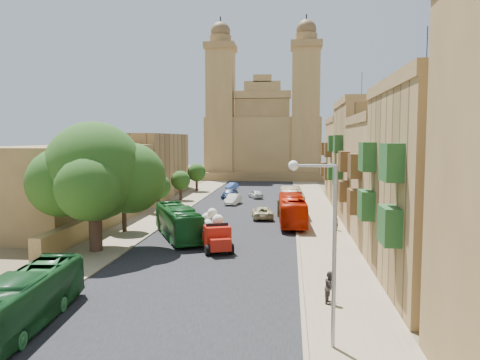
% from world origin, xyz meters
% --- Properties ---
extents(ground, '(260.00, 260.00, 0.00)m').
position_xyz_m(ground, '(0.00, 0.00, 0.00)').
color(ground, brown).
extents(road_surface, '(14.00, 140.00, 0.01)m').
position_xyz_m(road_surface, '(0.00, 30.00, 0.01)').
color(road_surface, black).
rests_on(road_surface, ground).
extents(sidewalk_east, '(5.00, 140.00, 0.01)m').
position_xyz_m(sidewalk_east, '(9.50, 30.00, 0.01)').
color(sidewalk_east, '#817054').
rests_on(sidewalk_east, ground).
extents(sidewalk_west, '(5.00, 140.00, 0.01)m').
position_xyz_m(sidewalk_west, '(-9.50, 30.00, 0.01)').
color(sidewalk_west, '#817054').
rests_on(sidewalk_west, ground).
extents(kerb_east, '(0.25, 140.00, 0.12)m').
position_xyz_m(kerb_east, '(7.00, 30.00, 0.06)').
color(kerb_east, '#817054').
rests_on(kerb_east, ground).
extents(kerb_west, '(0.25, 140.00, 0.12)m').
position_xyz_m(kerb_west, '(-7.00, 30.00, 0.06)').
color(kerb_west, '#817054').
rests_on(kerb_west, ground).
extents(townhouse_a, '(9.00, 14.00, 16.40)m').
position_xyz_m(townhouse_a, '(15.95, -3.00, 6.41)').
color(townhouse_a, olive).
rests_on(townhouse_a, ground).
extents(townhouse_b, '(9.00, 14.00, 14.90)m').
position_xyz_m(townhouse_b, '(15.95, 11.00, 5.66)').
color(townhouse_b, olive).
rests_on(townhouse_b, ground).
extents(townhouse_c, '(9.00, 14.00, 17.40)m').
position_xyz_m(townhouse_c, '(15.95, 25.00, 6.91)').
color(townhouse_c, olive).
rests_on(townhouse_c, ground).
extents(townhouse_d, '(9.00, 14.00, 15.90)m').
position_xyz_m(townhouse_d, '(15.95, 39.00, 6.16)').
color(townhouse_d, olive).
rests_on(townhouse_d, ground).
extents(west_wall, '(1.00, 40.00, 1.80)m').
position_xyz_m(west_wall, '(-12.50, 20.00, 0.90)').
color(west_wall, olive).
rests_on(west_wall, ground).
extents(west_building_low, '(10.00, 28.00, 8.40)m').
position_xyz_m(west_building_low, '(-18.00, 18.00, 4.20)').
color(west_building_low, brown).
rests_on(west_building_low, ground).
extents(west_building_mid, '(10.00, 22.00, 10.00)m').
position_xyz_m(west_building_mid, '(-18.00, 44.00, 5.00)').
color(west_building_mid, olive).
rests_on(west_building_mid, ground).
extents(church, '(28.00, 22.50, 36.30)m').
position_xyz_m(church, '(-0.00, 78.61, 9.52)').
color(church, olive).
rests_on(church, ground).
extents(ficus_tree, '(10.57, 9.72, 10.57)m').
position_xyz_m(ficus_tree, '(-9.41, 4.01, 6.24)').
color(ficus_tree, '#39261C').
rests_on(ficus_tree, ground).
extents(street_tree_a, '(3.62, 3.62, 5.56)m').
position_xyz_m(street_tree_a, '(-10.00, 12.00, 3.73)').
color(street_tree_a, '#39261C').
rests_on(street_tree_a, ground).
extents(street_tree_b, '(3.14, 3.14, 4.83)m').
position_xyz_m(street_tree_b, '(-10.00, 24.00, 3.23)').
color(street_tree_b, '#39261C').
rests_on(street_tree_b, ground).
extents(street_tree_c, '(2.88, 2.88, 4.43)m').
position_xyz_m(street_tree_c, '(-10.00, 36.00, 2.96)').
color(street_tree_c, '#39261C').
rests_on(street_tree_c, ground).
extents(street_tree_d, '(3.20, 3.20, 4.92)m').
position_xyz_m(street_tree_d, '(-10.00, 48.00, 3.29)').
color(street_tree_d, '#39261C').
rests_on(street_tree_d, ground).
extents(streetlamp, '(2.11, 0.44, 8.22)m').
position_xyz_m(streetlamp, '(7.72, -12.00, 5.20)').
color(streetlamp, gray).
rests_on(streetlamp, ground).
extents(red_truck, '(3.87, 5.97, 3.30)m').
position_xyz_m(red_truck, '(0.03, 5.71, 1.45)').
color(red_truck, '#A0160C').
rests_on(red_truck, ground).
extents(olive_pickup, '(2.88, 5.12, 2.00)m').
position_xyz_m(olive_pickup, '(6.25, 24.40, 0.98)').
color(olive_pickup, '#445921').
rests_on(olive_pickup, ground).
extents(bus_green_south, '(3.04, 9.84, 2.70)m').
position_xyz_m(bus_green_south, '(-6.50, -11.25, 1.35)').
color(bus_green_south, '#194F23').
rests_on(bus_green_south, ground).
extents(bus_green_north, '(6.79, 10.78, 2.99)m').
position_xyz_m(bus_green_north, '(-4.00, 9.65, 1.49)').
color(bus_green_north, '#134F1B').
rests_on(bus_green_north, ground).
extents(bus_red_east, '(3.11, 11.30, 3.12)m').
position_xyz_m(bus_red_east, '(6.50, 17.74, 1.56)').
color(bus_red_east, '#BD1B04').
rests_on(bus_red_east, ground).
extents(bus_cream_east, '(2.99, 11.21, 3.10)m').
position_xyz_m(bus_cream_east, '(6.50, 25.39, 1.55)').
color(bus_cream_east, beige).
rests_on(bus_cream_east, ground).
extents(car_blue_a, '(1.72, 4.22, 1.44)m').
position_xyz_m(car_blue_a, '(-3.39, 10.33, 0.72)').
color(car_blue_a, '#375AB7').
rests_on(car_blue_a, ground).
extents(car_white_a, '(2.10, 4.53, 1.44)m').
position_xyz_m(car_white_a, '(-1.66, 32.28, 0.72)').
color(car_white_a, silver).
rests_on(car_white_a, ground).
extents(car_cream, '(2.88, 5.22, 1.38)m').
position_xyz_m(car_cream, '(3.11, 21.09, 0.69)').
color(car_cream, tan).
rests_on(car_cream, ground).
extents(car_dkblue, '(2.48, 4.99, 1.39)m').
position_xyz_m(car_dkblue, '(-3.01, 39.23, 0.70)').
color(car_dkblue, '#162444').
rests_on(car_dkblue, ground).
extents(car_white_b, '(2.82, 4.06, 1.28)m').
position_xyz_m(car_white_b, '(1.00, 39.40, 0.64)').
color(car_white_b, silver).
rests_on(car_white_b, ground).
extents(car_blue_b, '(2.14, 3.56, 1.11)m').
position_xyz_m(car_blue_b, '(-4.37, 52.86, 0.55)').
color(car_blue_b, '#426CCC').
rests_on(car_blue_b, ground).
extents(pedestrian_a, '(0.64, 0.48, 1.59)m').
position_xyz_m(pedestrian_a, '(10.85, 14.92, 0.79)').
color(pedestrian_a, '#28262D').
rests_on(pedestrian_a, ground).
extents(pedestrian_b, '(0.90, 1.04, 1.80)m').
position_xyz_m(pedestrian_b, '(8.56, -6.38, 0.90)').
color(pedestrian_b, '#352F2C').
rests_on(pedestrian_b, ground).
extents(pedestrian_c, '(0.53, 1.15, 1.91)m').
position_xyz_m(pedestrian_c, '(7.62, 13.82, 0.96)').
color(pedestrian_c, '#3A3B3F').
rests_on(pedestrian_c, ground).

